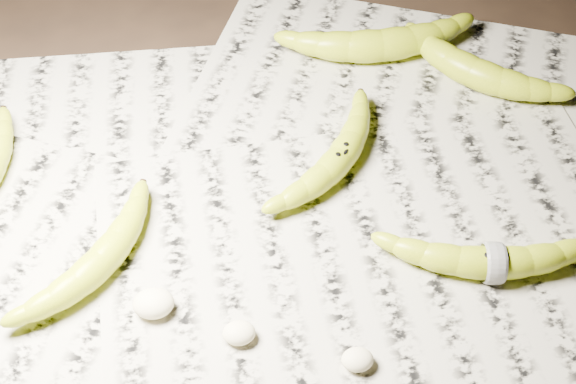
{
  "coord_description": "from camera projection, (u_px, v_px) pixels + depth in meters",
  "views": [
    {
      "loc": [
        -0.03,
        -0.53,
        0.66
      ],
      "look_at": [
        0.01,
        -0.0,
        0.05
      ],
      "focal_mm": 50.0,
      "sensor_mm": 36.0,
      "label": 1
    }
  ],
  "objects": [
    {
      "name": "banana_taped",
      "position": [
        494.0,
        261.0,
        0.78
      ],
      "size": [
        0.2,
        0.07,
        0.03
      ],
      "primitive_type": null,
      "rotation": [
        0.0,
        0.0,
        -0.08
      ],
      "color": "#C6CA19",
      "rests_on": "newspaper_patch"
    },
    {
      "name": "newspaper_patch",
      "position": [
        264.0,
        217.0,
        0.84
      ],
      "size": [
        0.9,
        0.7,
        0.01
      ],
      "primitive_type": "cube",
      "color": "#B2AD98",
      "rests_on": "ground"
    },
    {
      "name": "measuring_tape",
      "position": [
        494.0,
        261.0,
        0.78
      ],
      "size": [
        0.01,
        0.04,
        0.04
      ],
      "primitive_type": "torus",
      "rotation": [
        0.0,
        1.57,
        -0.08
      ],
      "color": "white",
      "rests_on": "newspaper_patch"
    },
    {
      "name": "banana_left_b",
      "position": [
        100.0,
        260.0,
        0.78
      ],
      "size": [
        0.15,
        0.17,
        0.03
      ],
      "primitive_type": null,
      "rotation": [
        0.0,
        0.0,
        0.93
      ],
      "color": "#C6CA19",
      "rests_on": "newspaper_patch"
    },
    {
      "name": "banana_upper_b",
      "position": [
        475.0,
        70.0,
        0.96
      ],
      "size": [
        0.18,
        0.17,
        0.04
      ],
      "primitive_type": null,
      "rotation": [
        0.0,
        0.0,
        -0.7
      ],
      "color": "#C6CA19",
      "rests_on": "newspaper_patch"
    },
    {
      "name": "banana_center",
      "position": [
        340.0,
        156.0,
        0.87
      ],
      "size": [
        0.15,
        0.18,
        0.03
      ],
      "primitive_type": null,
      "rotation": [
        0.0,
        0.0,
        0.94
      ],
      "color": "#C6CA19",
      "rests_on": "newspaper_patch"
    },
    {
      "name": "flesh_chunk_b",
      "position": [
        239.0,
        331.0,
        0.74
      ],
      "size": [
        0.03,
        0.03,
        0.02
      ],
      "primitive_type": "ellipsoid",
      "color": "#F2E9BB",
      "rests_on": "newspaper_patch"
    },
    {
      "name": "flesh_chunk_a",
      "position": [
        153.0,
        301.0,
        0.75
      ],
      "size": [
        0.04,
        0.03,
        0.02
      ],
      "primitive_type": "ellipsoid",
      "color": "#F2E9BB",
      "rests_on": "newspaper_patch"
    },
    {
      "name": "ground",
      "position": [
        276.0,
        222.0,
        0.84
      ],
      "size": [
        3.0,
        3.0,
        0.0
      ],
      "primitive_type": "plane",
      "color": "black",
      "rests_on": "ground"
    },
    {
      "name": "flesh_chunk_c",
      "position": [
        358.0,
        357.0,
        0.72
      ],
      "size": [
        0.03,
        0.02,
        0.02
      ],
      "primitive_type": "ellipsoid",
      "color": "#F2E9BB",
      "rests_on": "newspaper_patch"
    },
    {
      "name": "banana_upper_a",
      "position": [
        381.0,
        43.0,
        0.99
      ],
      "size": [
        0.22,
        0.08,
        0.04
      ],
      "primitive_type": null,
      "rotation": [
        0.0,
        0.0,
        0.07
      ],
      "color": "#C6CA19",
      "rests_on": "newspaper_patch"
    }
  ]
}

